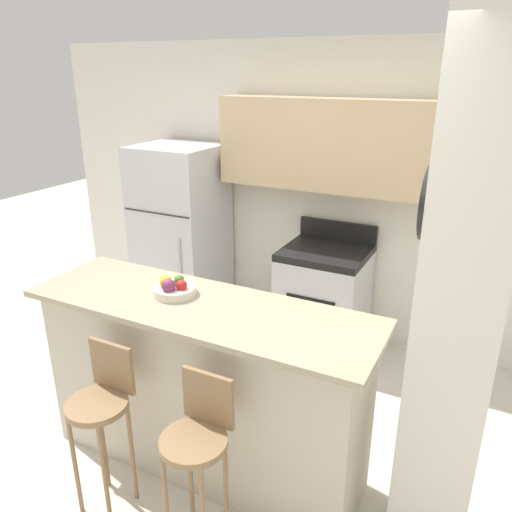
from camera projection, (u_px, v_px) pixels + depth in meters
ground_plane at (206, 459)px, 3.15m from camera, size 14.00×14.00×0.00m
wall_back at (341, 177)px, 4.17m from camera, size 5.60×0.38×2.55m
pillar_right at (458, 317)px, 2.21m from camera, size 0.38×0.32×2.55m
counter_bar at (203, 386)px, 2.95m from camera, size 2.04×0.64×1.09m
refrigerator at (182, 235)px, 4.72m from camera, size 0.72×0.73×1.67m
stove_range at (323, 298)px, 4.28m from camera, size 0.69×0.65×1.07m
bar_stool_left at (102, 406)px, 2.63m from camera, size 0.32×0.32×0.97m
bar_stool_right at (198, 443)px, 2.37m from camera, size 0.32×0.32×0.97m
fruit_bowl at (174, 288)px, 2.87m from camera, size 0.25×0.25×0.12m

